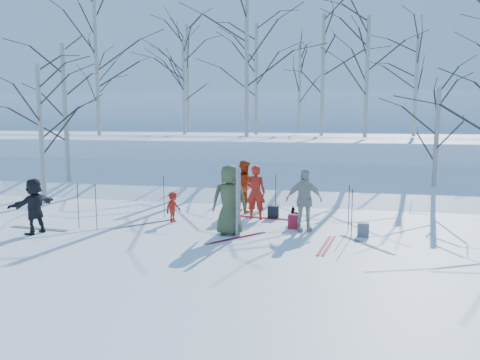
% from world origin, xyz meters
% --- Properties ---
extents(ground, '(120.00, 120.00, 0.00)m').
position_xyz_m(ground, '(0.00, 0.00, 0.00)').
color(ground, white).
rests_on(ground, ground).
extents(snow_ramp, '(70.00, 9.49, 4.12)m').
position_xyz_m(snow_ramp, '(0.00, 7.00, 0.15)').
color(snow_ramp, white).
rests_on(snow_ramp, ground).
extents(snow_plateau, '(70.00, 18.00, 2.20)m').
position_xyz_m(snow_plateau, '(0.00, 17.00, 1.00)').
color(snow_plateau, white).
rests_on(snow_plateau, ground).
extents(far_hill, '(90.00, 30.00, 6.00)m').
position_xyz_m(far_hill, '(0.00, 38.00, 2.00)').
color(far_hill, white).
rests_on(far_hill, ground).
extents(skier_olive_center, '(1.07, 0.82, 1.94)m').
position_xyz_m(skier_olive_center, '(0.04, -0.12, 0.97)').
color(skier_olive_center, '#434C2D').
rests_on(skier_olive_center, ground).
extents(skier_red_north, '(0.64, 0.43, 1.72)m').
position_xyz_m(skier_red_north, '(0.41, 1.95, 0.86)').
color(skier_red_north, '#B41E10').
rests_on(skier_red_north, ground).
extents(skier_redor_behind, '(1.08, 1.07, 1.76)m').
position_xyz_m(skier_redor_behind, '(-0.17, 3.00, 0.88)').
color(skier_redor_behind, '#C13B0E').
rests_on(skier_redor_behind, ground).
extents(skier_red_seated, '(0.55, 0.70, 0.94)m').
position_xyz_m(skier_red_seated, '(-1.99, 0.99, 0.47)').
color(skier_red_seated, '#B41E10').
rests_on(skier_red_seated, ground).
extents(skier_cream_east, '(1.12, 0.72, 1.78)m').
position_xyz_m(skier_cream_east, '(2.01, 0.71, 0.89)').
color(skier_cream_east, beige).
rests_on(skier_cream_east, ground).
extents(skier_grey_west, '(0.87, 1.51, 1.55)m').
position_xyz_m(skier_grey_west, '(-5.28, -1.11, 0.78)').
color(skier_grey_west, black).
rests_on(skier_grey_west, ground).
extents(dog, '(0.59, 0.64, 0.51)m').
position_xyz_m(dog, '(1.74, 1.47, 0.25)').
color(dog, black).
rests_on(dog, ground).
extents(upright_ski_left, '(0.11, 0.17, 1.90)m').
position_xyz_m(upright_ski_left, '(0.32, -0.40, 0.95)').
color(upright_ski_left, silver).
rests_on(upright_ski_left, ground).
extents(upright_ski_right, '(0.13, 0.23, 1.89)m').
position_xyz_m(upright_ski_right, '(0.35, -0.30, 0.95)').
color(upright_ski_right, silver).
rests_on(upright_ski_right, ground).
extents(ski_pair_a, '(2.03, 2.09, 0.02)m').
position_xyz_m(ski_pair_a, '(3.68, -0.41, 0.01)').
color(ski_pair_a, silver).
rests_on(ski_pair_a, ground).
extents(ski_pair_b, '(0.72, 1.95, 0.02)m').
position_xyz_m(ski_pair_b, '(2.70, -0.73, 0.01)').
color(ski_pair_b, '#AE1826').
rests_on(ski_pair_b, ground).
extents(ski_pair_c, '(2.07, 2.10, 0.02)m').
position_xyz_m(ski_pair_c, '(-2.72, 0.57, 0.01)').
color(ski_pair_c, silver).
rests_on(ski_pair_c, ground).
extents(ski_pair_d, '(0.55, 1.94, 0.02)m').
position_xyz_m(ski_pair_d, '(-5.52, -0.65, 0.01)').
color(ski_pair_d, silver).
rests_on(ski_pair_d, ground).
extents(ski_pair_e, '(0.67, 1.95, 0.02)m').
position_xyz_m(ski_pair_e, '(0.54, 2.12, 0.01)').
color(ski_pair_e, '#AE1826').
rests_on(ski_pair_e, ground).
extents(ski_pair_f, '(2.06, 2.10, 0.02)m').
position_xyz_m(ski_pair_f, '(0.33, -0.49, 0.01)').
color(ski_pair_f, '#AE1826').
rests_on(ski_pair_f, ground).
extents(ski_pole_a, '(0.02, 0.02, 1.34)m').
position_xyz_m(ski_pole_a, '(-4.44, -0.29, 0.67)').
color(ski_pole_a, black).
rests_on(ski_pole_a, ground).
extents(ski_pole_b, '(0.02, 0.02, 1.34)m').
position_xyz_m(ski_pole_b, '(3.26, 0.83, 0.67)').
color(ski_pole_b, black).
rests_on(ski_pole_b, ground).
extents(ski_pole_c, '(0.02, 0.02, 1.34)m').
position_xyz_m(ski_pole_c, '(-2.51, 1.56, 0.67)').
color(ski_pole_c, black).
rests_on(ski_pole_c, ground).
extents(ski_pole_d, '(0.02, 0.02, 1.34)m').
position_xyz_m(ski_pole_d, '(0.95, 2.66, 0.67)').
color(ski_pole_d, black).
rests_on(ski_pole_d, ground).
extents(ski_pole_e, '(0.02, 0.02, 1.34)m').
position_xyz_m(ski_pole_e, '(3.33, 0.15, 0.67)').
color(ski_pole_e, black).
rests_on(ski_pole_e, ground).
extents(ski_pole_f, '(0.02, 0.02, 1.34)m').
position_xyz_m(ski_pole_f, '(-3.82, -0.38, 0.67)').
color(ski_pole_f, black).
rests_on(ski_pole_f, ground).
extents(backpack_red, '(0.32, 0.22, 0.42)m').
position_xyz_m(backpack_red, '(1.72, 0.92, 0.21)').
color(backpack_red, '#AA1A2F').
rests_on(backpack_red, ground).
extents(backpack_grey, '(0.30, 0.20, 0.38)m').
position_xyz_m(backpack_grey, '(3.65, 0.38, 0.19)').
color(backpack_grey, slate).
rests_on(backpack_grey, ground).
extents(backpack_dark, '(0.34, 0.24, 0.40)m').
position_xyz_m(backpack_dark, '(0.95, 2.18, 0.20)').
color(backpack_dark, black).
rests_on(backpack_dark, ground).
extents(birch_plateau_a, '(4.20, 4.20, 5.14)m').
position_xyz_m(birch_plateau_a, '(0.57, 15.98, 4.77)').
color(birch_plateau_a, silver).
rests_on(birch_plateau_a, snow_plateau).
extents(birch_plateau_b, '(5.51, 5.51, 7.01)m').
position_xyz_m(birch_plateau_b, '(-1.52, 10.34, 5.71)').
color(birch_plateau_b, silver).
rests_on(birch_plateau_b, snow_plateau).
extents(birch_plateau_c, '(4.59, 4.59, 5.70)m').
position_xyz_m(birch_plateau_c, '(4.17, 11.04, 5.05)').
color(birch_plateau_c, silver).
rests_on(birch_plateau_c, snow_plateau).
extents(birch_plateau_e, '(5.16, 5.16, 6.51)m').
position_xyz_m(birch_plateau_e, '(-6.26, 15.60, 5.45)').
color(birch_plateau_e, silver).
rests_on(birch_plateau_e, snow_plateau).
extents(birch_plateau_f, '(5.63, 5.63, 7.18)m').
position_xyz_m(birch_plateau_f, '(-9.61, 10.62, 5.79)').
color(birch_plateau_f, silver).
rests_on(birch_plateau_f, snow_plateau).
extents(birch_plateau_g, '(4.11, 4.11, 5.01)m').
position_xyz_m(birch_plateau_g, '(6.67, 12.81, 4.71)').
color(birch_plateau_g, silver).
rests_on(birch_plateau_g, snow_plateau).
extents(birch_plateau_h, '(4.91, 4.91, 6.16)m').
position_xyz_m(birch_plateau_h, '(2.04, 12.49, 5.28)').
color(birch_plateau_h, silver).
rests_on(birch_plateau_h, snow_plateau).
extents(birch_plateau_i, '(4.33, 4.33, 5.33)m').
position_xyz_m(birch_plateau_i, '(-5.66, 13.12, 4.86)').
color(birch_plateau_i, silver).
rests_on(birch_plateau_i, snow_plateau).
extents(birch_plateau_j, '(3.81, 3.81, 4.58)m').
position_xyz_m(birch_plateau_j, '(-11.30, 13.73, 4.49)').
color(birch_plateau_j, silver).
rests_on(birch_plateau_j, snow_plateau).
extents(birch_plateau_k, '(4.80, 4.80, 6.01)m').
position_xyz_m(birch_plateau_k, '(-1.59, 13.43, 5.20)').
color(birch_plateau_k, silver).
rests_on(birch_plateau_k, snow_plateau).
extents(birch_edge_a, '(4.18, 4.18, 5.12)m').
position_xyz_m(birch_edge_a, '(-7.84, 3.05, 2.56)').
color(birch_edge_a, silver).
rests_on(birch_edge_a, ground).
extents(birch_edge_d, '(4.96, 4.96, 6.23)m').
position_xyz_m(birch_edge_d, '(-8.44, 5.67, 3.12)').
color(birch_edge_d, silver).
rests_on(birch_edge_d, ground).
extents(birch_edge_e, '(3.62, 3.62, 4.31)m').
position_xyz_m(birch_edge_e, '(6.50, 6.17, 2.15)').
color(birch_edge_e, silver).
rests_on(birch_edge_e, ground).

